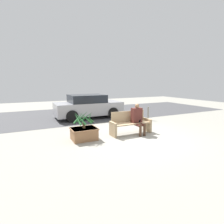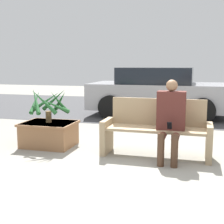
# 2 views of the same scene
# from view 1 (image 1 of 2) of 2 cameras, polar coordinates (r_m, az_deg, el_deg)

# --- Properties ---
(ground_plane) EXTENTS (30.00, 30.00, 0.00)m
(ground_plane) POSITION_cam_1_polar(r_m,az_deg,el_deg) (6.86, 7.72, -8.06)
(ground_plane) COLOR gray
(road_surface) EXTENTS (20.00, 6.00, 0.01)m
(road_surface) POSITION_cam_1_polar(r_m,az_deg,el_deg) (11.97, -7.84, -0.44)
(road_surface) COLOR #424244
(road_surface) RESTS_ON ground_plane
(bench) EXTENTS (1.72, 0.52, 0.91)m
(bench) POSITION_cam_1_polar(r_m,az_deg,el_deg) (7.19, 5.96, -3.68)
(bench) COLOR tan
(bench) RESTS_ON ground_plane
(person_seated) EXTENTS (0.43, 0.59, 1.24)m
(person_seated) POSITION_cam_1_polar(r_m,az_deg,el_deg) (7.11, 8.39, -1.81)
(person_seated) COLOR #51231E
(person_seated) RESTS_ON ground_plane
(planter_box) EXTENTS (0.93, 0.74, 0.43)m
(planter_box) POSITION_cam_1_polar(r_m,az_deg,el_deg) (6.51, -9.11, -6.90)
(planter_box) COLOR #936642
(planter_box) RESTS_ON ground_plane
(potted_plant) EXTENTS (0.78, 0.78, 0.62)m
(potted_plant) POSITION_cam_1_polar(r_m,az_deg,el_deg) (6.38, -9.16, -2.11)
(potted_plant) COLOR brown
(potted_plant) RESTS_ON planter_box
(parked_car) EXTENTS (3.86, 1.98, 1.37)m
(parked_car) POSITION_cam_1_polar(r_m,az_deg,el_deg) (10.50, -7.81, 1.90)
(parked_car) COLOR #99999E
(parked_car) RESTS_ON ground_plane
(bollard_post) EXTENTS (0.09, 0.09, 0.77)m
(bollard_post) POSITION_cam_1_polar(r_m,az_deg,el_deg) (9.95, 11.70, -0.28)
(bollard_post) COLOR slate
(bollard_post) RESTS_ON ground_plane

